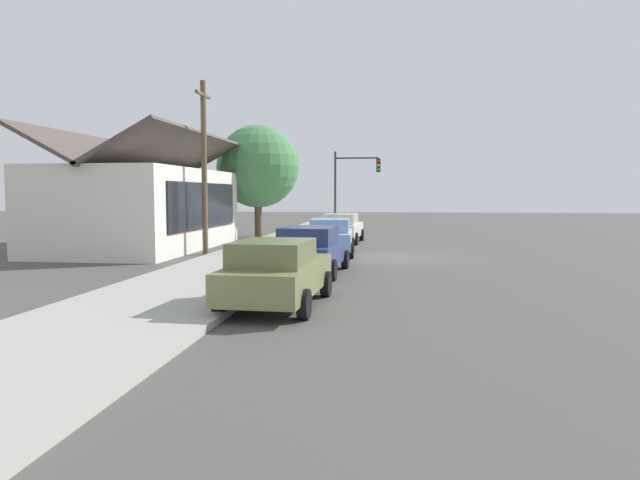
% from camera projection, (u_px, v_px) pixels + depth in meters
% --- Properties ---
extents(ground_plane, '(120.00, 120.00, 0.00)m').
position_uv_depth(ground_plane, '(394.00, 258.00, 24.28)').
color(ground_plane, '#4C4947').
extents(sidewalk_curb, '(60.00, 4.20, 0.16)m').
position_uv_depth(sidewalk_curb, '(262.00, 254.00, 24.99)').
color(sidewalk_curb, '#A3A099').
rests_on(sidewalk_curb, ground).
extents(car_olive, '(4.65, 2.23, 1.59)m').
position_uv_depth(car_olive, '(277.00, 272.00, 13.78)').
color(car_olive, olive).
rests_on(car_olive, ground).
extents(car_navy, '(4.85, 2.25, 1.59)m').
position_uv_depth(car_navy, '(311.00, 249.00, 19.39)').
color(car_navy, navy).
rests_on(car_navy, ground).
extents(car_skyblue, '(4.74, 2.24, 1.59)m').
position_uv_depth(car_skyblue, '(331.00, 236.00, 25.38)').
color(car_skyblue, '#8CB7E0').
rests_on(car_skyblue, ground).
extents(car_ivory, '(4.90, 2.25, 1.59)m').
position_uv_depth(car_ivory, '(341.00, 228.00, 31.76)').
color(car_ivory, silver).
rests_on(car_ivory, ground).
extents(storefront_building, '(12.18, 6.38, 5.57)m').
position_uv_depth(storefront_building, '(144.00, 206.00, 28.14)').
color(storefront_building, silver).
rests_on(storefront_building, ground).
extents(shade_tree, '(4.96, 4.96, 6.78)m').
position_uv_depth(shade_tree, '(258.00, 167.00, 35.29)').
color(shade_tree, brown).
rests_on(shade_tree, ground).
extents(traffic_light_main, '(0.37, 2.79, 5.20)m').
position_uv_depth(traffic_light_main, '(353.00, 180.00, 35.31)').
color(traffic_light_main, '#383833').
rests_on(traffic_light_main, ground).
extents(utility_pole_wooden, '(1.80, 0.24, 7.50)m').
position_uv_depth(utility_pole_wooden, '(204.00, 164.00, 25.35)').
color(utility_pole_wooden, brown).
rests_on(utility_pole_wooden, ground).
extents(fire_hydrant_red, '(0.22, 0.22, 0.71)m').
position_uv_depth(fire_hydrant_red, '(289.00, 247.00, 23.58)').
color(fire_hydrant_red, red).
rests_on(fire_hydrant_red, sidewalk_curb).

